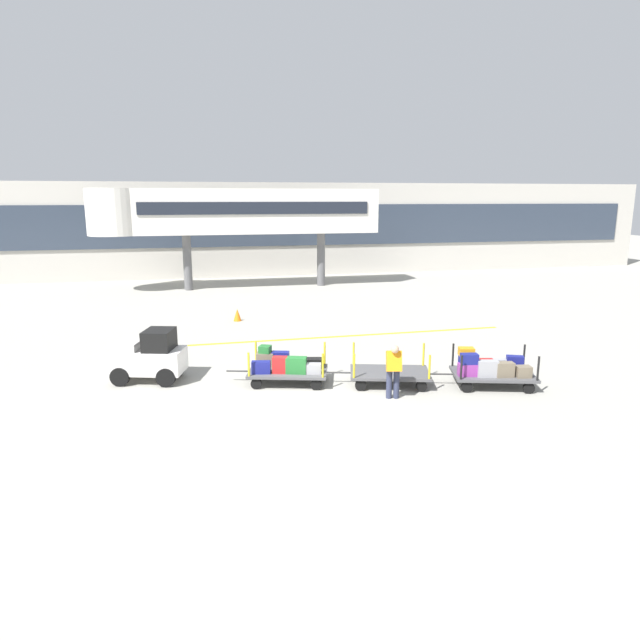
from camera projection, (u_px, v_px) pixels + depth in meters
ground_plane at (303, 404)px, 15.02m from camera, size 120.00×120.00×0.00m
apron_lead_line at (335, 337)px, 22.21m from camera, size 14.20×0.42×0.01m
terminal_building at (231, 229)px, 39.08m from camera, size 63.22×2.51×6.39m
jet_bridge at (226, 212)px, 32.95m from camera, size 16.80×3.00×5.89m
baggage_tug at (149, 357)px, 16.75m from camera, size 2.32×1.70×1.58m
baggage_cart_lead at (287, 366)px, 16.63m from camera, size 3.08×1.96×1.10m
baggage_cart_middle at (389, 373)px, 16.50m from camera, size 3.08×1.96×1.10m
baggage_cart_tail at (490, 369)px, 16.30m from camera, size 3.08×1.96×1.10m
baggage_handler at (394, 369)px, 15.19m from camera, size 0.48×0.50×1.56m
safety_cone_near at (237, 315)px, 25.01m from camera, size 0.36×0.36×0.55m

